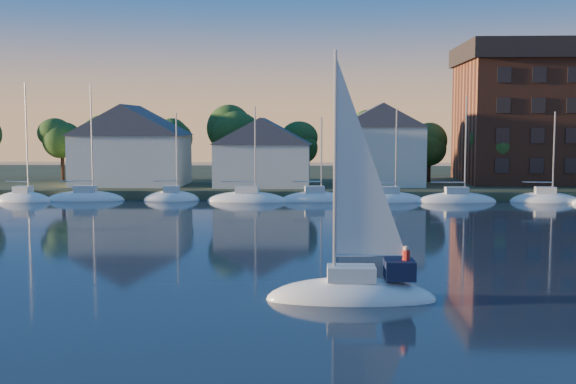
# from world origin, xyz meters

# --- Properties ---
(ground) EXTENTS (260.00, 260.00, 0.00)m
(ground) POSITION_xyz_m (0.00, 0.00, 0.00)
(ground) COLOR black
(ground) RESTS_ON ground
(shoreline_land) EXTENTS (160.00, 50.00, 2.00)m
(shoreline_land) POSITION_xyz_m (0.00, 75.00, 0.00)
(shoreline_land) COLOR #2F3820
(shoreline_land) RESTS_ON ground
(wooden_dock) EXTENTS (120.00, 3.00, 1.00)m
(wooden_dock) POSITION_xyz_m (0.00, 52.00, 0.00)
(wooden_dock) COLOR brown
(wooden_dock) RESTS_ON ground
(clubhouse_west) EXTENTS (13.65, 9.45, 9.64)m
(clubhouse_west) POSITION_xyz_m (-22.00, 58.00, 5.93)
(clubhouse_west) COLOR silver
(clubhouse_west) RESTS_ON shoreline_land
(clubhouse_centre) EXTENTS (11.55, 8.40, 8.08)m
(clubhouse_centre) POSITION_xyz_m (-6.00, 57.00, 5.13)
(clubhouse_centre) COLOR silver
(clubhouse_centre) RESTS_ON shoreline_land
(clubhouse_east) EXTENTS (10.50, 8.40, 9.80)m
(clubhouse_east) POSITION_xyz_m (8.00, 59.00, 6.00)
(clubhouse_east) COLOR silver
(clubhouse_east) RESTS_ON shoreline_land
(tree_line) EXTENTS (93.40, 5.40, 8.90)m
(tree_line) POSITION_xyz_m (2.00, 63.00, 7.18)
(tree_line) COLOR #362118
(tree_line) RESTS_ON shoreline_land
(moored_fleet) EXTENTS (95.50, 2.40, 12.05)m
(moored_fleet) POSITION_xyz_m (4.00, 49.00, 0.10)
(moored_fleet) COLOR white
(moored_fleet) RESTS_ON ground
(hero_sailboat) EXTENTS (8.12, 2.70, 12.83)m
(hero_sailboat) POSITION_xyz_m (2.39, 5.50, 0.55)
(hero_sailboat) COLOR white
(hero_sailboat) RESTS_ON ground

